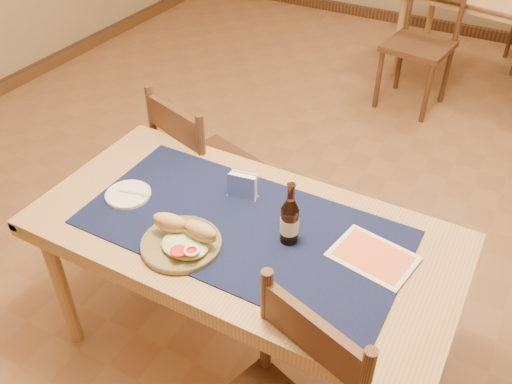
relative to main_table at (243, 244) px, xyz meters
The scene contains 12 objects.
main_table is the anchor object (origin of this frame).
placemat 0.09m from the main_table, ahead, with size 1.20×0.60×0.01m, color #10183E.
baseboard 1.01m from the main_table, 90.00° to the left, with size 6.00×7.00×0.10m.
back_table 3.24m from the main_table, 82.69° to the left, with size 1.58×1.01×0.75m.
chair_main_far 0.78m from the main_table, 134.95° to the left, with size 0.55×0.55×0.94m.
chair_back_near 2.67m from the main_table, 90.22° to the left, with size 0.50×0.50×0.97m.
sandwich_plate 0.26m from the main_table, 124.39° to the right, with size 0.29×0.29×0.11m.
side_plate 0.50m from the main_table, behind, with size 0.18×0.18×0.02m.
fork 0.47m from the main_table, behind, with size 0.14×0.05×0.00m.
beer_bottle 0.26m from the main_table, ahead, with size 0.07×0.07×0.25m.
napkin_holder 0.23m from the main_table, 120.21° to the left, with size 0.13×0.06×0.11m.
menu_card 0.49m from the main_table, ahead, with size 0.31×0.25×0.01m.
Camera 1 is at (0.77, -2.09, 2.10)m, focal length 38.00 mm.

